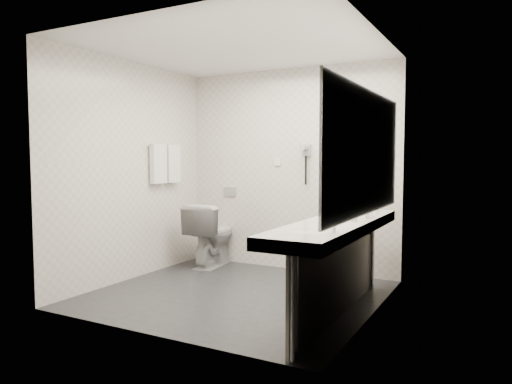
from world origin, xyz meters
The scene contains 31 objects.
floor centered at (0.00, 0.00, 0.00)m, with size 2.80×2.80×0.00m, color #242428.
ceiling centered at (0.00, 0.00, 2.50)m, with size 2.80×2.80×0.00m, color silver.
wall_back centered at (0.00, 1.30, 1.25)m, with size 2.80×2.80×0.00m, color beige.
wall_front centered at (0.00, -1.30, 1.25)m, with size 2.80×2.80×0.00m, color beige.
wall_left centered at (-1.40, 0.00, 1.25)m, with size 2.60×2.60×0.00m, color beige.
wall_right centered at (1.40, 0.00, 1.25)m, with size 2.60×2.60×0.00m, color beige.
vanity_counter centered at (1.12, -0.20, 0.80)m, with size 0.55×2.20×0.10m, color silver.
vanity_panel centered at (1.15, -0.20, 0.38)m, with size 0.03×2.15×0.75m, color gray.
vanity_post_near centered at (1.18, -1.24, 0.38)m, with size 0.06×0.06×0.75m, color silver.
vanity_post_far centered at (1.18, 0.84, 0.38)m, with size 0.06×0.06×0.75m, color silver.
mirror centered at (1.39, -0.20, 1.45)m, with size 0.02×2.20×1.05m, color #B2BCC6.
basin_near centered at (1.12, -0.85, 0.83)m, with size 0.40×0.31×0.05m, color white.
basin_far centered at (1.12, 0.45, 0.83)m, with size 0.40×0.31×0.05m, color white.
faucet_near centered at (1.32, -0.85, 0.92)m, with size 0.04×0.04×0.15m, color silver.
faucet_far centered at (1.32, 0.45, 0.92)m, with size 0.04×0.04×0.15m, color silver.
soap_bottle_a centered at (1.27, -0.14, 0.90)m, with size 0.05×0.05×0.11m, color white.
soap_bottle_b centered at (1.22, -0.06, 0.90)m, with size 0.08×0.08×0.10m, color white.
glass_left centered at (1.33, 0.10, 0.90)m, with size 0.06×0.06×0.10m, color silver.
glass_right centered at (1.32, 0.21, 0.90)m, with size 0.05×0.05×0.10m, color silver.
toilet centered at (-0.94, 0.96, 0.41)m, with size 0.46×0.81×0.82m, color white.
flush_plate centered at (-0.85, 1.29, 0.95)m, with size 0.18×0.02×0.12m, color #B2B5BA.
pedal_bin centered at (0.40, 0.95, 0.15)m, with size 0.21×0.21×0.30m, color #B2B5BA.
bin_lid centered at (0.40, 0.95, 0.31)m, with size 0.21×0.21×0.01m, color #B2B5BA.
towel_rail centered at (-1.35, 0.55, 1.55)m, with size 0.02×0.02×0.62m, color silver.
towel_near centered at (-1.34, 0.41, 1.33)m, with size 0.07×0.24×0.48m, color white.
towel_far centered at (-1.34, 0.69, 1.33)m, with size 0.07×0.24×0.48m, color white.
dryer_cradle centered at (0.25, 1.27, 1.50)m, with size 0.10×0.04×0.14m, color #9A999F.
dryer_barrel centered at (0.25, 1.20, 1.53)m, with size 0.08×0.08×0.14m, color #9A999F.
dryer_cord centered at (0.25, 1.26, 1.25)m, with size 0.02×0.02×0.35m, color black.
switch_plate_a centered at (-0.15, 1.29, 1.35)m, with size 0.09×0.02×0.09m, color white.
switch_plate_b centered at (0.55, 1.29, 1.35)m, with size 0.09×0.02×0.09m, color white.
Camera 1 is at (2.44, -4.14, 1.39)m, focal length 33.31 mm.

